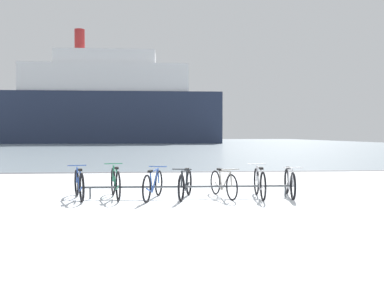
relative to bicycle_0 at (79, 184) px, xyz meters
The scene contains 10 objects.
ground 50.55m from the bicycle_0, 86.14° to the left, with size 80.00×132.00×0.08m.
bike_rack 2.66m from the bicycle_0, ahead, with size 5.30×0.12×0.31m.
bicycle_0 is the anchor object (origin of this frame).
bicycle_1 0.86m from the bicycle_0, ahead, with size 0.54×1.63×0.82m.
bicycle_2 1.79m from the bicycle_0, ahead, with size 0.57×1.66×0.76m.
bicycle_3 2.56m from the bicycle_0, ahead, with size 0.56×1.61×0.75m.
bicycle_4 3.50m from the bicycle_0, ahead, with size 0.56×1.58×0.74m.
bicycle_5 4.38m from the bicycle_0, ahead, with size 0.46×1.67×0.81m.
bicycle_6 5.17m from the bicycle_0, ahead, with size 0.46×1.65×0.77m.
ferry_ship 61.37m from the bicycle_0, 96.39° to the left, with size 37.40×9.91×19.66m.
Camera 1 is at (-1.42, -6.25, 1.56)m, focal length 37.23 mm.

